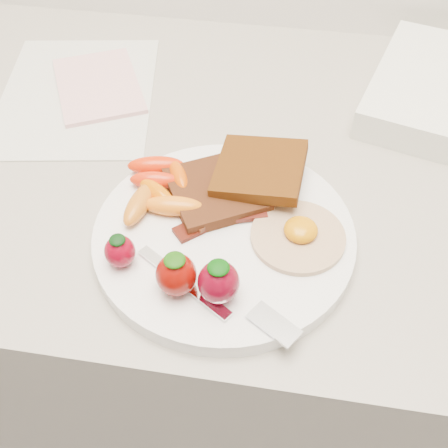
# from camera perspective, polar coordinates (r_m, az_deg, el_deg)

# --- Properties ---
(counter) EXTENTS (2.00, 0.60, 0.90)m
(counter) POSITION_cam_1_polar(r_m,az_deg,el_deg) (1.04, 0.99, -11.53)
(counter) COLOR gray
(counter) RESTS_ON ground
(plate) EXTENTS (0.27, 0.27, 0.02)m
(plate) POSITION_cam_1_polar(r_m,az_deg,el_deg) (0.58, -0.00, -1.24)
(plate) COLOR white
(plate) RESTS_ON counter
(toast_lower) EXTENTS (0.13, 0.13, 0.01)m
(toast_lower) POSITION_cam_1_polar(r_m,az_deg,el_deg) (0.61, -0.79, 3.43)
(toast_lower) COLOR black
(toast_lower) RESTS_ON plate
(toast_upper) EXTENTS (0.10, 0.10, 0.02)m
(toast_upper) POSITION_cam_1_polar(r_m,az_deg,el_deg) (0.61, 3.66, 5.60)
(toast_upper) COLOR #421B0A
(toast_upper) RESTS_ON toast_lower
(fried_egg) EXTENTS (0.12, 0.12, 0.02)m
(fried_egg) POSITION_cam_1_polar(r_m,az_deg,el_deg) (0.57, 7.59, -1.08)
(fried_egg) COLOR beige
(fried_egg) RESTS_ON plate
(bacon_strips) EXTENTS (0.10, 0.09, 0.01)m
(bacon_strips) POSITION_cam_1_polar(r_m,az_deg,el_deg) (0.58, -0.40, 1.05)
(bacon_strips) COLOR black
(bacon_strips) RESTS_ON plate
(baby_carrots) EXTENTS (0.10, 0.11, 0.02)m
(baby_carrots) POSITION_cam_1_polar(r_m,az_deg,el_deg) (0.61, -6.63, 3.64)
(baby_carrots) COLOR red
(baby_carrots) RESTS_ON plate
(strawberries) EXTENTS (0.13, 0.06, 0.05)m
(strawberries) POSITION_cam_1_polar(r_m,az_deg,el_deg) (0.52, -4.30, -4.93)
(strawberries) COLOR maroon
(strawberries) RESTS_ON plate
(fork) EXTENTS (0.17, 0.09, 0.00)m
(fork) POSITION_cam_1_polar(r_m,az_deg,el_deg) (0.52, -0.07, -7.75)
(fork) COLOR white
(fork) RESTS_ON plate
(paper_sheet) EXTENTS (0.24, 0.30, 0.00)m
(paper_sheet) POSITION_cam_1_polar(r_m,az_deg,el_deg) (0.80, -14.66, 12.66)
(paper_sheet) COLOR silver
(paper_sheet) RESTS_ON counter
(notepad) EXTENTS (0.16, 0.19, 0.01)m
(notepad) POSITION_cam_1_polar(r_m,az_deg,el_deg) (0.81, -12.66, 13.58)
(notepad) COLOR beige
(notepad) RESTS_ON paper_sheet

